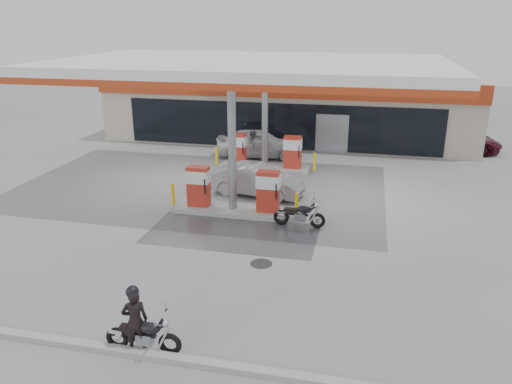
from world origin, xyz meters
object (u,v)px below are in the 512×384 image
at_px(sedan_white, 259,143).
at_px(hatchback_silver, 257,180).
at_px(pump_island_far, 265,156).
at_px(biker_main, 135,321).
at_px(pump_island_near, 233,195).
at_px(parked_motorcycle, 300,215).
at_px(parked_car_left, 155,126).
at_px(attendant, 253,145).
at_px(parked_car_right, 458,140).
at_px(main_motorcycle, 144,336).

bearing_deg(sedan_white, hatchback_silver, -177.22).
distance_m(pump_island_far, biker_main, 14.81).
xyz_separation_m(pump_island_near, hatchback_silver, (0.45, 2.20, -0.05)).
xyz_separation_m(parked_motorcycle, hatchback_silver, (-2.30, 3.00, 0.22)).
bearing_deg(parked_car_left, attendant, -99.17).
distance_m(pump_island_far, parked_car_right, 11.66).
xyz_separation_m(pump_island_near, parked_car_right, (10.00, 12.00, -0.07)).
bearing_deg(attendant, pump_island_near, -166.52).
height_order(main_motorcycle, parked_motorcycle, parked_motorcycle).
height_order(hatchback_silver, parked_car_left, hatchback_silver).
distance_m(main_motorcycle, parked_car_left, 22.59).
xyz_separation_m(hatchback_silver, parked_car_left, (-8.97, 9.80, -0.03)).
xyz_separation_m(pump_island_near, main_motorcycle, (0.32, -8.79, -0.30)).
bearing_deg(pump_island_far, sedan_white, 109.93).
bearing_deg(sedan_white, main_motorcycle, 174.75).
bearing_deg(sedan_white, pump_island_far, -169.08).
distance_m(pump_island_far, attendant, 1.89).
xyz_separation_m(biker_main, attendant, (-1.09, 16.44, 0.00)).
distance_m(hatchback_silver, parked_car_right, 13.68).
bearing_deg(pump_island_far, parked_car_left, 144.82).
relative_size(biker_main, parked_car_right, 0.34).
relative_size(pump_island_far, sedan_white, 1.12).
relative_size(main_motorcycle, sedan_white, 0.40).
xyz_separation_m(pump_island_far, biker_main, (0.13, -14.81, 0.08)).
bearing_deg(biker_main, pump_island_far, -115.58).
relative_size(biker_main, attendant, 1.00).
bearing_deg(attendant, biker_main, -169.90).
distance_m(main_motorcycle, parked_motorcycle, 8.36).
bearing_deg(main_motorcycle, hatchback_silver, 86.70).
bearing_deg(parked_car_right, attendant, 114.62).
bearing_deg(parked_motorcycle, hatchback_silver, 128.50).
xyz_separation_m(pump_island_near, attendant, (-0.96, 7.63, 0.09)).
bearing_deg(main_motorcycle, sedan_white, 91.17).
height_order(pump_island_far, parked_motorcycle, pump_island_far).
relative_size(sedan_white, parked_car_left, 1.06).
bearing_deg(attendant, main_motorcycle, -169.24).
distance_m(parked_car_left, parked_car_right, 18.51).
height_order(parked_motorcycle, attendant, attendant).
xyz_separation_m(pump_island_far, parked_car_right, (10.00, 6.00, -0.07)).
height_order(attendant, parked_car_right, attendant).
relative_size(parked_motorcycle, hatchback_silver, 0.48).
bearing_deg(parked_motorcycle, pump_island_near, 164.87).
xyz_separation_m(main_motorcycle, parked_car_left, (-8.83, 20.79, 0.21)).
bearing_deg(parked_car_left, hatchback_silver, -116.66).
bearing_deg(biker_main, attendant, -112.29).
xyz_separation_m(main_motorcycle, attendant, (-1.28, 16.42, 0.38)).
bearing_deg(pump_island_near, hatchback_silver, 78.33).
bearing_deg(pump_island_near, sedan_white, 95.56).
distance_m(pump_island_far, sedan_white, 2.34).
relative_size(pump_island_near, pump_island_far, 1.00).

